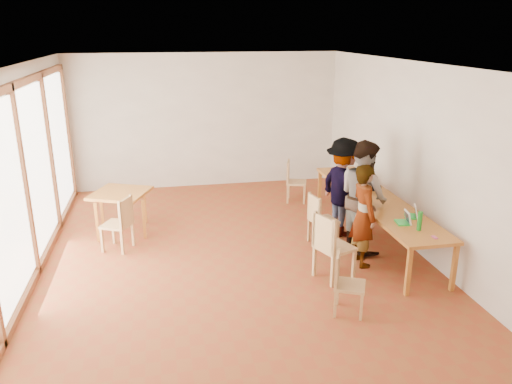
% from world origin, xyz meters
% --- Properties ---
extents(ground, '(8.00, 8.00, 0.00)m').
position_xyz_m(ground, '(0.00, 0.00, 0.00)').
color(ground, brown).
rests_on(ground, ground).
extents(wall_back, '(6.00, 0.10, 3.00)m').
position_xyz_m(wall_back, '(0.00, 4.00, 1.50)').
color(wall_back, beige).
rests_on(wall_back, ground).
extents(wall_front, '(6.00, 0.10, 3.00)m').
position_xyz_m(wall_front, '(0.00, -4.00, 1.50)').
color(wall_front, beige).
rests_on(wall_front, ground).
extents(wall_right, '(0.10, 8.00, 3.00)m').
position_xyz_m(wall_right, '(3.00, 0.00, 1.50)').
color(wall_right, beige).
rests_on(wall_right, ground).
extents(window_wall, '(0.10, 8.00, 3.00)m').
position_xyz_m(window_wall, '(-2.96, 0.00, 1.50)').
color(window_wall, white).
rests_on(window_wall, ground).
extents(ceiling, '(6.00, 8.00, 0.04)m').
position_xyz_m(ceiling, '(0.00, 0.00, 3.02)').
color(ceiling, white).
rests_on(ceiling, wall_back).
extents(communal_table, '(0.80, 4.00, 0.75)m').
position_xyz_m(communal_table, '(2.50, 0.32, 0.70)').
color(communal_table, '#B46E28').
rests_on(communal_table, ground).
extents(side_table, '(0.90, 0.90, 0.75)m').
position_xyz_m(side_table, '(-1.78, 1.46, 0.67)').
color(side_table, '#B46E28').
rests_on(side_table, ground).
extents(chair_near, '(0.50, 0.50, 0.43)m').
position_xyz_m(chair_near, '(1.15, -1.84, 0.50)').
color(chair_near, tan).
rests_on(chair_near, ground).
extents(chair_mid, '(0.61, 0.61, 0.54)m').
position_xyz_m(chair_mid, '(1.25, -0.98, 0.62)').
color(chair_mid, tan).
rests_on(chair_mid, ground).
extents(chair_far, '(0.48, 0.48, 0.47)m').
position_xyz_m(chair_far, '(1.49, 0.24, 0.54)').
color(chair_far, tan).
rests_on(chair_far, ground).
extents(chair_empty, '(0.51, 0.51, 0.46)m').
position_xyz_m(chair_empty, '(1.63, 2.50, 0.53)').
color(chair_empty, tan).
rests_on(chair_empty, ground).
extents(chair_spare, '(0.56, 0.56, 0.48)m').
position_xyz_m(chair_spare, '(-1.73, 0.65, 0.56)').
color(chair_spare, tan).
rests_on(chair_spare, ground).
extents(person_near, '(0.40, 0.59, 1.59)m').
position_xyz_m(person_near, '(1.92, -0.57, 0.80)').
color(person_near, gray).
rests_on(person_near, ground).
extents(person_mid, '(0.84, 1.00, 1.83)m').
position_xyz_m(person_mid, '(2.13, -0.03, 0.92)').
color(person_mid, gray).
rests_on(person_mid, ground).
extents(person_far, '(0.91, 1.25, 1.73)m').
position_xyz_m(person_far, '(2.04, 0.60, 0.87)').
color(person_far, gray).
rests_on(person_far, ground).
extents(laptop_near, '(0.23, 0.26, 0.19)m').
position_xyz_m(laptop_near, '(2.44, -0.88, 0.80)').
color(laptop_near, green).
rests_on(laptop_near, communal_table).
extents(laptop_mid, '(0.26, 0.28, 0.19)m').
position_xyz_m(laptop_mid, '(2.68, -0.67, 0.80)').
color(laptop_mid, green).
rests_on(laptop_mid, communal_table).
extents(laptop_far, '(0.24, 0.27, 0.21)m').
position_xyz_m(laptop_far, '(2.55, 1.23, 0.81)').
color(laptop_far, green).
rests_on(laptop_far, communal_table).
extents(yellow_mug, '(0.15, 0.15, 0.11)m').
position_xyz_m(yellow_mug, '(2.60, 2.18, 0.81)').
color(yellow_mug, gold).
rests_on(yellow_mug, communal_table).
extents(green_bottle, '(0.07, 0.07, 0.28)m').
position_xyz_m(green_bottle, '(2.51, -1.17, 0.89)').
color(green_bottle, '#1D7E20').
rests_on(green_bottle, communal_table).
extents(clear_glass, '(0.07, 0.07, 0.09)m').
position_xyz_m(clear_glass, '(2.58, 1.90, 0.80)').
color(clear_glass, silver).
rests_on(clear_glass, communal_table).
extents(condiment_cup, '(0.08, 0.08, 0.06)m').
position_xyz_m(condiment_cup, '(2.17, 1.17, 0.78)').
color(condiment_cup, white).
rests_on(condiment_cup, communal_table).
extents(pink_phone, '(0.05, 0.10, 0.01)m').
position_xyz_m(pink_phone, '(2.59, -1.46, 0.76)').
color(pink_phone, '#C74379').
rests_on(pink_phone, communal_table).
extents(black_pouch, '(0.16, 0.26, 0.09)m').
position_xyz_m(black_pouch, '(2.68, 0.76, 0.80)').
color(black_pouch, black).
rests_on(black_pouch, communal_table).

